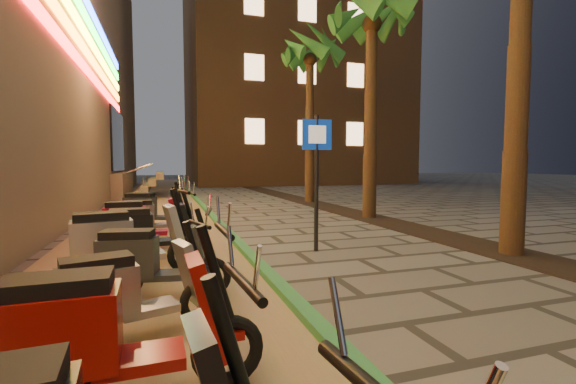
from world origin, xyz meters
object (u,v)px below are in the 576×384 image
object	(u,v)px
scooter_7	(124,242)
scooter_8	(146,231)
scooter_10	(150,217)
scooter_5	(126,292)
scooter_6	(149,260)
scooter_9	(140,222)
scooter_4	(104,333)
pedestrian_sign	(317,164)
scooter_11	(151,209)

from	to	relation	value
scooter_7	scooter_8	size ratio (longest dim) A/B	1.09
scooter_7	scooter_10	world-z (taller)	scooter_7
scooter_5	scooter_6	distance (m)	1.16
scooter_9	scooter_5	bearing A→B (deg)	-86.88
scooter_4	scooter_8	xyz separation A→B (m)	(0.09, 4.08, -0.02)
pedestrian_sign	scooter_6	world-z (taller)	pedestrian_sign
scooter_6	scooter_4	bearing A→B (deg)	-84.61
scooter_5	scooter_6	bearing A→B (deg)	66.12
scooter_6	scooter_9	bearing A→B (deg)	105.83
scooter_7	scooter_10	size ratio (longest dim) A/B	1.15
scooter_6	scooter_7	xyz separation A→B (m)	(-0.35, 0.85, 0.08)
scooter_4	scooter_6	world-z (taller)	scooter_4
pedestrian_sign	scooter_4	world-z (taller)	pedestrian_sign
scooter_7	scooter_10	bearing A→B (deg)	74.68
scooter_7	scooter_9	world-z (taller)	scooter_7
scooter_8	scooter_10	size ratio (longest dim) A/B	1.05
scooter_7	scooter_11	bearing A→B (deg)	76.15
pedestrian_sign	scooter_6	xyz separation A→B (m)	(-2.84, -1.73, -1.14)
pedestrian_sign	scooter_11	world-z (taller)	pedestrian_sign
scooter_5	scooter_8	xyz separation A→B (m)	(0.05, 3.09, 0.04)
scooter_10	scooter_5	bearing A→B (deg)	-93.33
scooter_4	scooter_11	size ratio (longest dim) A/B	1.01
scooter_10	scooter_4	bearing A→B (deg)	-93.68
scooter_6	scooter_8	bearing A→B (deg)	103.78
pedestrian_sign	scooter_10	xyz separation A→B (m)	(-2.96, 2.22, -1.14)
scooter_11	pedestrian_sign	bearing A→B (deg)	-31.30
scooter_6	scooter_9	world-z (taller)	scooter_9
scooter_5	scooter_8	bearing A→B (deg)	72.82
scooter_7	pedestrian_sign	bearing A→B (deg)	4.49
pedestrian_sign	scooter_6	distance (m)	3.52
scooter_5	scooter_7	xyz separation A→B (m)	(-0.20, 1.99, 0.09)
scooter_4	scooter_5	bearing A→B (deg)	86.08
scooter_4	scooter_10	distance (m)	6.08
scooter_9	scooter_11	size ratio (longest dim) A/B	1.01
scooter_7	scooter_11	size ratio (longest dim) A/B	1.08
scooter_6	scooter_10	size ratio (longest dim) A/B	0.99
scooter_8	scooter_11	bearing A→B (deg)	84.82
pedestrian_sign	scooter_10	distance (m)	3.87
scooter_9	scooter_8	bearing A→B (deg)	-79.27
scooter_10	scooter_11	world-z (taller)	scooter_11
scooter_5	scooter_9	xyz separation A→B (m)	(-0.11, 4.08, 0.06)
pedestrian_sign	scooter_5	distance (m)	4.31
scooter_4	scooter_9	size ratio (longest dim) A/B	1.00
scooter_4	scooter_5	size ratio (longest dim) A/B	1.13
scooter_5	scooter_10	bearing A→B (deg)	73.27
scooter_6	scooter_11	bearing A→B (deg)	102.18
scooter_4	scooter_10	size ratio (longest dim) A/B	1.08
scooter_4	scooter_6	distance (m)	2.14
pedestrian_sign	scooter_6	bearing A→B (deg)	-143.46
scooter_6	scooter_11	distance (m)	5.16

